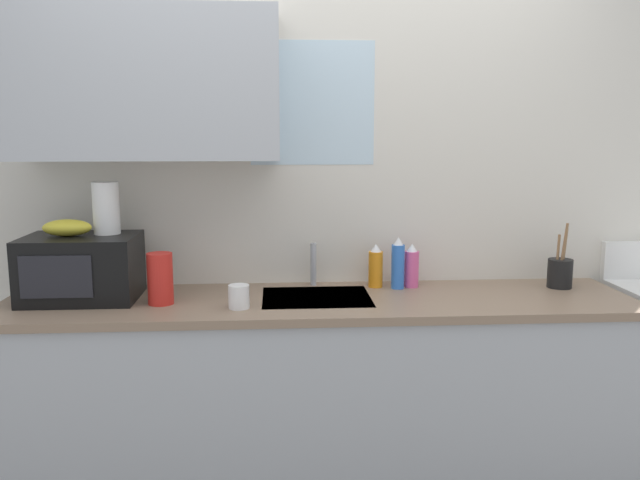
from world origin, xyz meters
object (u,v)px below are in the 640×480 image
at_px(dish_soap_bottle_orange, 376,267).
at_px(dish_soap_bottle_pink, 412,267).
at_px(banana_bunch, 67,228).
at_px(mug_white, 239,297).
at_px(paper_towel_roll, 106,208).
at_px(cereal_canister, 160,279).
at_px(utensil_crock, 560,272).
at_px(microwave, 82,268).
at_px(dish_soap_bottle_blue, 398,264).

bearing_deg(dish_soap_bottle_orange, dish_soap_bottle_pink, -3.96).
distance_m(banana_bunch, mug_white, 0.78).
distance_m(paper_towel_roll, mug_white, 0.70).
relative_size(cereal_canister, utensil_crock, 0.71).
height_order(microwave, mug_white, microwave).
bearing_deg(utensil_crock, mug_white, -169.72).
bearing_deg(dish_soap_bottle_blue, banana_bunch, -175.83).
bearing_deg(mug_white, cereal_canister, 164.45).
distance_m(paper_towel_roll, dish_soap_bottle_orange, 1.20).
xyz_separation_m(dish_soap_bottle_pink, cereal_canister, (-1.09, -0.23, 0.01)).
height_order(microwave, banana_bunch, banana_bunch).
bearing_deg(banana_bunch, dish_soap_bottle_orange, 6.01).
bearing_deg(utensil_crock, microwave, -178.05).
bearing_deg(dish_soap_bottle_blue, utensil_crock, -2.56).
height_order(banana_bunch, paper_towel_roll, paper_towel_roll).
relative_size(dish_soap_bottle_orange, mug_white, 2.09).
bearing_deg(utensil_crock, banana_bunch, -178.14).
bearing_deg(cereal_canister, dish_soap_bottle_pink, 11.80).
bearing_deg(dish_soap_bottle_blue, dish_soap_bottle_orange, 159.52).
bearing_deg(dish_soap_bottle_blue, cereal_canister, -168.75).
distance_m(cereal_canister, utensil_crock, 1.76).
bearing_deg(cereal_canister, paper_towel_roll, 147.99).
relative_size(dish_soap_bottle_blue, cereal_canister, 1.11).
relative_size(mug_white, utensil_crock, 0.32).
distance_m(dish_soap_bottle_pink, mug_white, 0.83).
bearing_deg(dish_soap_bottle_blue, paper_towel_roll, -177.60).
relative_size(dish_soap_bottle_orange, cereal_canister, 0.94).
relative_size(banana_bunch, mug_white, 2.11).
xyz_separation_m(banana_bunch, dish_soap_bottle_blue, (1.41, 0.10, -0.19)).
relative_size(microwave, paper_towel_roll, 2.09).
relative_size(dish_soap_bottle_orange, dish_soap_bottle_pink, 0.99).
relative_size(paper_towel_roll, dish_soap_bottle_blue, 0.94).
height_order(dish_soap_bottle_pink, mug_white, dish_soap_bottle_pink).
distance_m(microwave, paper_towel_roll, 0.27).
xyz_separation_m(banana_bunch, utensil_crock, (2.15, 0.07, -0.23)).
relative_size(paper_towel_roll, utensil_crock, 0.74).
distance_m(cereal_canister, mug_white, 0.34).
bearing_deg(microwave, banana_bunch, 178.20).
bearing_deg(dish_soap_bottle_orange, cereal_canister, -165.53).
bearing_deg(paper_towel_roll, banana_bunch, -161.57).
xyz_separation_m(dish_soap_bottle_orange, cereal_canister, (-0.92, -0.24, 0.01)).
distance_m(banana_bunch, dish_soap_bottle_pink, 1.50).
xyz_separation_m(paper_towel_roll, mug_white, (0.56, -0.24, -0.33)).
xyz_separation_m(dish_soap_bottle_blue, dish_soap_bottle_pink, (0.07, 0.02, -0.02)).
bearing_deg(dish_soap_bottle_blue, dish_soap_bottle_pink, 19.71).
bearing_deg(paper_towel_roll, dish_soap_bottle_pink, 3.32).
height_order(microwave, utensil_crock, utensil_crock).
relative_size(banana_bunch, dish_soap_bottle_blue, 0.85).
relative_size(banana_bunch, utensil_crock, 0.67).
bearing_deg(utensil_crock, dish_soap_bottle_pink, 175.11).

